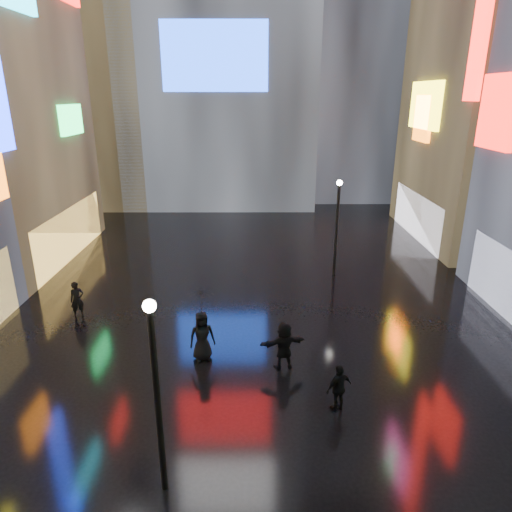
{
  "coord_description": "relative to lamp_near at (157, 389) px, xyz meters",
  "views": [
    {
      "loc": [
        -0.04,
        -0.18,
        9.33
      ],
      "look_at": [
        0.0,
        12.0,
        5.0
      ],
      "focal_mm": 32.0,
      "sensor_mm": 36.0,
      "label": 1
    }
  ],
  "objects": [
    {
      "name": "ground",
      "position": [
        2.3,
        11.34,
        -2.94
      ],
      "size": [
        140.0,
        140.0,
        0.0
      ],
      "primitive_type": "plane",
      "color": "black",
      "rests_on": "ground"
    },
    {
      "name": "tower_flank_right",
      "position": [
        11.3,
        37.34,
        14.06
      ],
      "size": [
        12.0,
        12.0,
        34.0
      ],
      "primitive_type": "cube",
      "color": "black",
      "rests_on": "ground"
    },
    {
      "name": "tower_flank_left",
      "position": [
        -11.7,
        33.34,
        10.06
      ],
      "size": [
        10.0,
        10.0,
        26.0
      ],
      "primitive_type": "cube",
      "color": "black",
      "rests_on": "ground"
    },
    {
      "name": "lamp_near",
      "position": [
        0.0,
        0.0,
        0.0
      ],
      "size": [
        0.3,
        0.3,
        5.2
      ],
      "color": "black",
      "rests_on": "ground"
    },
    {
      "name": "lamp_far",
      "position": [
        6.62,
        14.38,
        0.0
      ],
      "size": [
        0.3,
        0.3,
        5.2
      ],
      "color": "black",
      "rests_on": "ground"
    },
    {
      "name": "pedestrian_3",
      "position": [
        4.86,
        3.02,
        -2.15
      ],
      "size": [
        1.01,
        0.8,
        1.6
      ],
      "primitive_type": "imported",
      "rotation": [
        0.0,
        0.0,
        3.66
      ],
      "color": "black",
      "rests_on": "ground"
    },
    {
      "name": "pedestrian_4",
      "position": [
        0.33,
        5.93,
        -1.99
      ],
      "size": [
        1.07,
        0.85,
        1.91
      ],
      "primitive_type": "imported",
      "rotation": [
        0.0,
        0.0,
        0.29
      ],
      "color": "black",
      "rests_on": "ground"
    },
    {
      "name": "pedestrian_5",
      "position": [
        3.3,
        5.34,
        -2.04
      ],
      "size": [
        1.75,
        0.96,
        1.8
      ],
      "primitive_type": "imported",
      "rotation": [
        0.0,
        0.0,
        3.41
      ],
      "color": "black",
      "rests_on": "ground"
    },
    {
      "name": "pedestrian_6",
      "position": [
        -5.54,
        9.4,
        -2.12
      ],
      "size": [
        0.71,
        0.65,
        1.64
      ],
      "primitive_type": "imported",
      "rotation": [
        0.0,
        0.0,
        0.55
      ],
      "color": "black",
      "rests_on": "ground"
    },
    {
      "name": "umbrella_2",
      "position": [
        0.33,
        5.93,
        -0.59
      ],
      "size": [
        1.38,
        1.38,
        0.89
      ],
      "primitive_type": "imported",
      "rotation": [
        0.0,
        0.0,
        5.48
      ],
      "color": "black",
      "rests_on": "pedestrian_4"
    }
  ]
}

